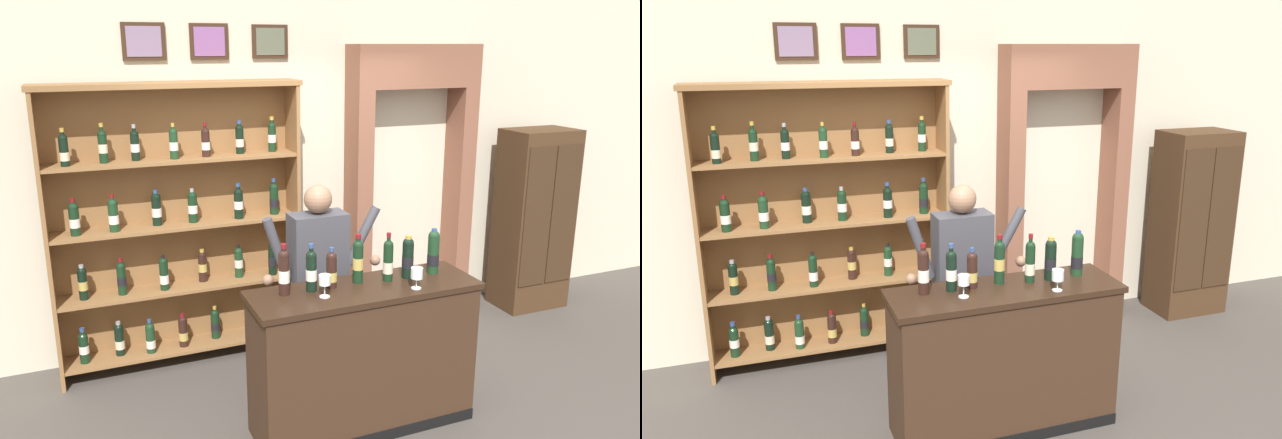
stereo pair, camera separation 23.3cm
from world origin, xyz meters
TOP-DOWN VIEW (x-y plane):
  - ground_plane at (0.00, 0.00)m, footprint 14.00×14.00m
  - back_wall at (-0.00, 1.74)m, footprint 12.00×0.19m
  - wine_shelf at (-0.90, 1.42)m, footprint 1.99×0.32m
  - archway_doorway at (1.27, 1.61)m, footprint 1.22×0.45m
  - side_cabinet at (2.55, 1.27)m, footprint 0.67×0.46m
  - tasting_counter at (0.06, -0.00)m, footprint 1.55×0.50m
  - shopkeeper at (-0.05, 0.53)m, footprint 0.92×0.22m
  - tasting_bottle_chianti at (-0.47, 0.08)m, footprint 0.07×0.07m
  - tasting_bottle_brunello at (-0.29, 0.07)m, footprint 0.07×0.07m
  - tasting_bottle_rosso at (-0.14, 0.08)m, footprint 0.07×0.07m
  - tasting_bottle_riserva at (0.05, 0.10)m, footprint 0.07×0.07m
  - tasting_bottle_grappa at (0.26, 0.05)m, footprint 0.07×0.07m
  - tasting_bottle_vin_santo at (0.41, 0.05)m, footprint 0.08×0.08m
  - tasting_bottle_prosecco at (0.62, 0.07)m, footprint 0.08×0.08m
  - wine_glass_left at (0.36, -0.15)m, footprint 0.08×0.08m
  - wine_glass_spare at (-0.25, -0.05)m, footprint 0.08×0.08m

SIDE VIEW (x-z plane):
  - ground_plane at x=0.00m, z-range -0.02..0.00m
  - tasting_counter at x=0.06m, z-range 0.00..1.02m
  - side_cabinet at x=2.55m, z-range 0.00..1.78m
  - shopkeeper at x=-0.05m, z-range 0.19..1.80m
  - wine_glass_left at x=0.36m, z-range 1.05..1.19m
  - wine_glass_spare at x=-0.25m, z-range 1.05..1.20m
  - tasting_bottle_rosso at x=-0.14m, z-range 1.01..1.28m
  - tasting_bottle_brunello at x=-0.29m, z-range 1.00..1.32m
  - tasting_bottle_grappa at x=0.26m, z-range 1.00..1.33m
  - tasting_bottle_vin_santo at x=0.41m, z-range 1.02..1.32m
  - tasting_bottle_prosecco at x=0.62m, z-range 1.01..1.33m
  - tasting_bottle_chianti at x=-0.47m, z-range 1.01..1.35m
  - tasting_bottle_riserva at x=0.05m, z-range 1.01..1.35m
  - wine_shelf at x=-0.90m, z-range 0.04..2.33m
  - archway_doorway at x=1.27m, z-range 0.19..2.75m
  - back_wall at x=0.00m, z-range 0.00..3.35m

